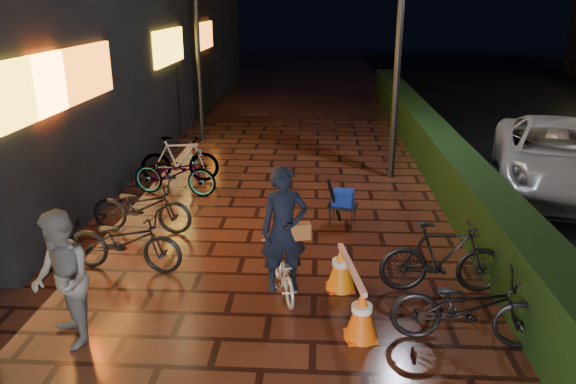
# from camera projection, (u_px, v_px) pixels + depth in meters

# --- Properties ---
(ground) EXTENTS (80.00, 80.00, 0.00)m
(ground) POSITION_uv_depth(u_px,v_px,m) (270.00, 315.00, 7.10)
(ground) COLOR #381911
(ground) RESTS_ON ground
(hedge) EXTENTS (0.70, 20.00, 1.00)m
(hedge) POSITION_uv_depth(u_px,v_px,m) (425.00, 135.00, 14.32)
(hedge) COLOR black
(hedge) RESTS_ON ground
(bystander_person) EXTENTS (0.96, 1.00, 1.62)m
(bystander_person) POSITION_uv_depth(u_px,v_px,m) (62.00, 280.00, 6.29)
(bystander_person) COLOR slate
(bystander_person) RESTS_ON ground
(van) EXTENTS (3.60, 5.55, 1.42)m
(van) POSITION_uv_depth(u_px,v_px,m) (558.00, 156.00, 11.59)
(van) COLOR #BABABF
(van) RESTS_ON ground
(lamp_post_hedge) EXTENTS (0.51, 0.15, 5.35)m
(lamp_post_hedge) POSITION_uv_depth(u_px,v_px,m) (399.00, 42.00, 11.69)
(lamp_post_hedge) COLOR black
(lamp_post_hedge) RESTS_ON ground
(lamp_post_sf) EXTENTS (0.45, 0.25, 4.79)m
(lamp_post_sf) POSITION_uv_depth(u_px,v_px,m) (198.00, 44.00, 15.20)
(lamp_post_sf) COLOR black
(lamp_post_sf) RESTS_ON ground
(cyclist) EXTENTS (0.76, 1.34, 1.82)m
(cyclist) POSITION_uv_depth(u_px,v_px,m) (283.00, 249.00, 7.40)
(cyclist) COLOR silver
(cyclist) RESTS_ON ground
(traffic_barrier) EXTENTS (0.61, 1.59, 0.65)m
(traffic_barrier) POSITION_uv_depth(u_px,v_px,m) (351.00, 289.00, 7.10)
(traffic_barrier) COLOR #E5540C
(traffic_barrier) RESTS_ON ground
(cart_assembly) EXTENTS (0.59, 0.50, 0.91)m
(cart_assembly) POSITION_uv_depth(u_px,v_px,m) (342.00, 200.00, 9.82)
(cart_assembly) COLOR black
(cart_assembly) RESTS_ON ground
(parked_bikes_storefront) EXTENTS (1.97, 4.96, 1.01)m
(parked_bikes_storefront) POSITION_uv_depth(u_px,v_px,m) (158.00, 192.00, 10.23)
(parked_bikes_storefront) COLOR black
(parked_bikes_storefront) RESTS_ON ground
(parked_bikes_hedge) EXTENTS (1.80, 1.86, 1.01)m
(parked_bikes_hedge) POSITION_uv_depth(u_px,v_px,m) (455.00, 282.00, 6.93)
(parked_bikes_hedge) COLOR black
(parked_bikes_hedge) RESTS_ON ground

